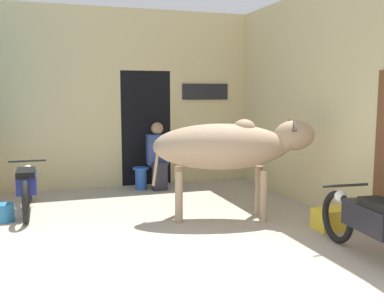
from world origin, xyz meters
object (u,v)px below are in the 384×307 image
Objects in this scene: shopkeeper_seated at (158,154)px; cow at (229,147)px; motorcycle_near at (372,223)px; bucket at (5,213)px; motorcycle_far at (27,185)px; plastic_stool at (141,178)px; crate at (331,219)px.

cow is at bearing -78.26° from shopkeeper_seated.
motorcycle_near is 4.85m from bucket.
motorcycle_far is 0.62m from bucket.
motorcycle_far is 4.58× the size of plastic_stool.
cow reaches higher than crate.
shopkeeper_seated is at bearing -13.20° from plastic_stool.
crate is 4.54m from bucket.
plastic_stool is (-1.58, 4.45, -0.21)m from motorcycle_near.
motorcycle_far is at bearing -151.67° from plastic_stool.
crate is (1.10, -0.92, -0.92)m from cow.
bucket is at bearing 164.82° from cow.
cow is at bearing 139.96° from crate.
plastic_stool is at bearing 28.33° from motorcycle_far.
crate is at bearing 74.61° from motorcycle_near.
cow is 2.38m from shopkeeper_seated.
motorcycle_far is (-2.79, 1.30, -0.64)m from cow.
motorcycle_near is 1.56× the size of shopkeeper_seated.
motorcycle_near reaches higher than crate.
crate is (3.89, -2.23, -0.28)m from motorcycle_far.
bucket is at bearing -122.41° from motorcycle_far.
shopkeeper_seated is 0.56m from plastic_stool.
motorcycle_near is 4.92m from motorcycle_far.
motorcycle_near is 1.22m from crate.
motorcycle_near is at bearing -105.39° from crate.
crate reaches higher than bucket.
plastic_stool is 2.76m from bucket.
bucket is at bearing 143.08° from motorcycle_near.
cow is at bearing 110.75° from motorcycle_near.
cow is 1.87× the size of shopkeeper_seated.
cow is 1.70m from crate.
motorcycle_far is at bearing 154.99° from cow.
cow reaches higher than motorcycle_near.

